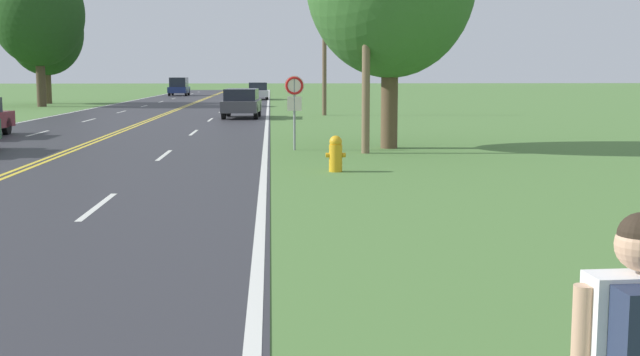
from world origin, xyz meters
name	(u,v)px	position (x,y,z in m)	size (l,w,h in m)	color
fire_hydrant	(336,153)	(7.70, 21.40, 0.44)	(0.48, 0.32, 0.88)	gold
traffic_sign	(294,95)	(6.88, 26.98, 1.71)	(0.60, 0.10, 2.29)	gray
utility_pole_midground	(366,24)	(8.96, 25.88, 3.79)	(1.80, 0.24, 7.28)	brown
utility_pole_far	(324,48)	(9.21, 47.90, 3.81)	(1.80, 0.24, 7.32)	brown
tree_left_verge	(45,32)	(-11.43, 67.08, 5.57)	(5.86, 5.86, 8.96)	brown
tree_behind_sign	(38,14)	(-10.25, 61.08, 6.57)	(6.47, 6.47, 10.32)	#473828
car_dark_grey_suv_mid_far	(242,102)	(4.61, 45.29, 0.85)	(2.05, 4.47, 1.56)	black
car_silver_sedan_receding	(258,91)	(5.00, 76.19, 0.79)	(1.97, 4.90, 1.55)	black
car_dark_blue_van_distant	(179,86)	(-3.66, 89.60, 1.02)	(1.95, 4.61, 1.95)	black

